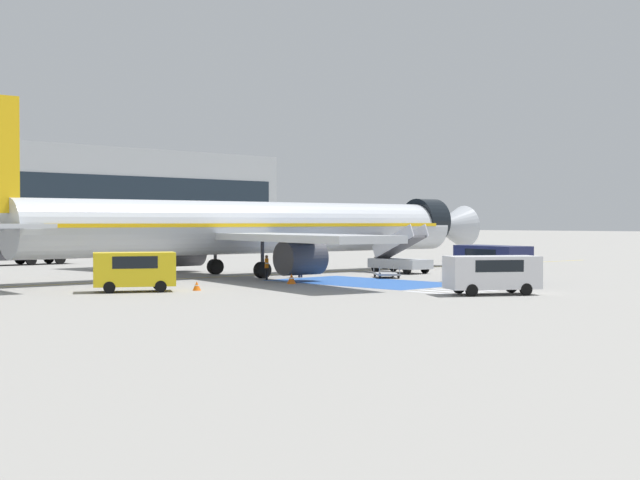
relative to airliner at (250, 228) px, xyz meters
The scene contains 20 objects.
ground_plane 3.96m from the airliner, ahead, with size 600.00×600.00×0.00m, color gray.
apron_leadline_yellow 3.46m from the airliner, ahead, with size 0.20×79.94×0.01m, color gold.
apron_stand_patch_blue 11.09m from the airliner, 86.17° to the right, with size 6.94×12.01×0.01m, color #2856A8.
apron_walkway_bar_0 19.31m from the airliner, 98.76° to the right, with size 0.44×3.60×0.01m, color silver.
apron_walkway_bar_1 19.17m from the airliner, 95.15° to the right, with size 0.44×3.60×0.01m, color silver.
apron_walkway_bar_2 19.10m from the airliner, 91.51° to the right, with size 0.44×3.60×0.01m, color silver.
apron_walkway_bar_3 19.10m from the airliner, 87.85° to the right, with size 0.44×3.60×0.01m, color silver.
apron_walkway_bar_4 19.19m from the airliner, 84.21° to the right, with size 0.44×3.60×0.01m, color silver.
apron_walkway_bar_5 19.34m from the airliner, 80.61° to the right, with size 0.44×3.60×0.01m, color silver.
airliner is the anchor object (origin of this frame).
boarding_stairs_forward 11.73m from the airliner, 27.39° to the right, with size 2.59×5.37×3.67m.
fuel_tanker 26.79m from the airliner, 101.17° to the left, with size 10.85×3.07×3.28m.
service_van_0 17.72m from the airliner, 70.12° to the right, with size 3.10×5.44×2.34m.
service_van_1 15.73m from the airliner, 153.38° to the right, with size 4.73×3.80×2.16m.
service_van_2 21.91m from the airliner, 93.92° to the right, with size 5.15×4.32×2.03m.
baggage_cart 10.38m from the airliner, 58.62° to the right, with size 2.79×2.97×0.87m.
ground_crew_0 4.84m from the airliner, 74.15° to the right, with size 0.39×0.49×1.83m.
ground_crew_1 5.74m from the airliner, 117.14° to the right, with size 0.44×0.48×1.64m.
traffic_cone_0 14.34m from the airliner, 141.67° to the right, with size 0.47×0.47×0.52m.
traffic_cone_1 9.68m from the airliner, 113.25° to the right, with size 0.57×0.57×0.64m.
Camera 1 is at (-42.51, -48.79, 3.83)m, focal length 50.00 mm.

